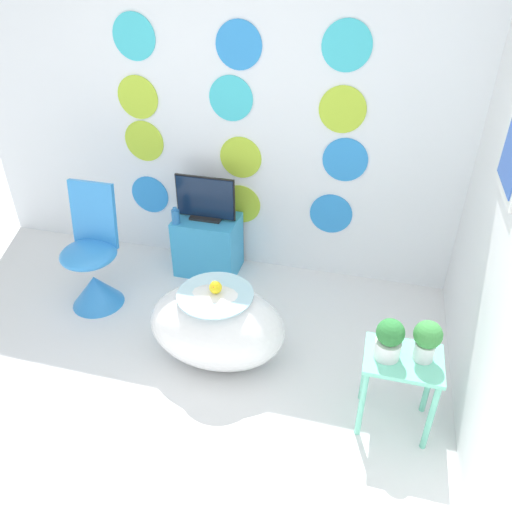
# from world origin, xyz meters

# --- Properties ---
(ground_plane) EXTENTS (12.00, 12.00, 0.00)m
(ground_plane) POSITION_xyz_m (0.00, 0.00, 0.00)
(ground_plane) COLOR white
(wall_back_dotted) EXTENTS (4.27, 0.05, 2.60)m
(wall_back_dotted) POSITION_xyz_m (0.00, 2.09, 1.30)
(wall_back_dotted) COLOR white
(wall_back_dotted) RESTS_ON ground_plane
(bathtub) EXTENTS (0.85, 0.56, 0.53)m
(bathtub) POSITION_xyz_m (0.19, 0.93, 0.27)
(bathtub) COLOR white
(bathtub) RESTS_ON ground_plane
(rubber_duck) EXTENTS (0.08, 0.08, 0.09)m
(rubber_duck) POSITION_xyz_m (0.20, 0.92, 0.57)
(rubber_duck) COLOR yellow
(rubber_duck) RESTS_ON bathtub
(chair) EXTENTS (0.39, 0.39, 0.90)m
(chair) POSITION_xyz_m (-0.84, 1.26, 0.28)
(chair) COLOR #338CE0
(chair) RESTS_ON ground_plane
(tv_cabinet) EXTENTS (0.48, 0.35, 0.47)m
(tv_cabinet) POSITION_xyz_m (-0.20, 1.87, 0.23)
(tv_cabinet) COLOR #389ED6
(tv_cabinet) RESTS_ON ground_plane
(tv) EXTENTS (0.46, 0.12, 0.34)m
(tv) POSITION_xyz_m (-0.20, 1.87, 0.62)
(tv) COLOR black
(tv) RESTS_ON tv_cabinet
(vase) EXTENTS (0.06, 0.06, 0.13)m
(vase) POSITION_xyz_m (-0.39, 1.75, 0.53)
(vase) COLOR #2D72B7
(vase) RESTS_ON tv_cabinet
(side_table) EXTENTS (0.40, 0.31, 0.49)m
(side_table) POSITION_xyz_m (1.29, 0.70, 0.38)
(side_table) COLOR #72D8B7
(side_table) RESTS_ON ground_plane
(potted_plant_left) EXTENTS (0.14, 0.14, 0.23)m
(potted_plant_left) POSITION_xyz_m (1.20, 0.69, 0.61)
(potted_plant_left) COLOR white
(potted_plant_left) RESTS_ON side_table
(potted_plant_right) EXTENTS (0.14, 0.14, 0.23)m
(potted_plant_right) POSITION_xyz_m (1.38, 0.72, 0.62)
(potted_plant_right) COLOR white
(potted_plant_right) RESTS_ON side_table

